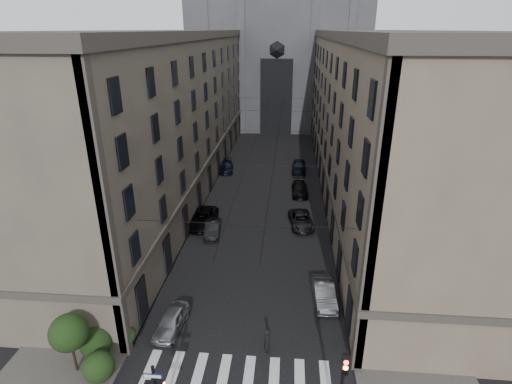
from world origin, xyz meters
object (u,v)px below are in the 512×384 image
(traffic_light_right, at_px, (342,384))
(car_right_midfar, at_px, (300,189))
(car_right_near, at_px, (324,293))
(pedestrian, at_px, (267,341))
(car_left_midnear, at_px, (212,229))
(car_right_far, at_px, (299,166))
(car_left_near, at_px, (171,321))
(car_right_midnear, at_px, (301,220))
(car_left_far, at_px, (226,167))
(gothic_tower, at_px, (279,35))
(car_left_midfar, at_px, (203,218))

(traffic_light_right, distance_m, car_right_midfar, 31.72)
(car_right_near, height_order, pedestrian, pedestrian)
(car_left_midnear, relative_size, car_right_far, 0.83)
(car_right_near, height_order, car_right_far, car_right_far)
(car_right_far, bearing_deg, car_left_near, -103.51)
(car_left_midnear, distance_m, car_right_midnear, 9.21)
(car_left_near, distance_m, car_left_far, 32.77)
(car_left_near, bearing_deg, car_left_far, 98.98)
(traffic_light_right, bearing_deg, car_right_far, 92.01)
(gothic_tower, xyz_separation_m, car_left_near, (-4.89, -66.38, -17.14))
(car_right_near, relative_size, pedestrian, 2.49)
(gothic_tower, xyz_separation_m, car_right_midfar, (4.20, -41.45, -17.11))
(gothic_tower, height_order, car_right_midnear, gothic_tower)
(gothic_tower, height_order, car_left_midnear, gothic_tower)
(car_left_midnear, distance_m, car_left_far, 19.20)
(car_left_near, bearing_deg, car_right_near, 27.41)
(car_left_midfar, height_order, car_left_far, car_left_midfar)
(car_right_far, bearing_deg, car_right_near, -85.45)
(gothic_tower, height_order, car_left_far, gothic_tower)
(car_right_midnear, distance_m, car_right_midfar, 8.73)
(car_left_far, xyz_separation_m, pedestrian, (7.93, -34.30, 0.19))
(car_left_far, xyz_separation_m, car_right_near, (11.84, -28.76, 0.04))
(pedestrian, bearing_deg, traffic_light_right, -135.54)
(car_left_midfar, bearing_deg, car_right_far, 59.02)
(car_left_midnear, relative_size, car_right_midfar, 0.84)
(gothic_tower, distance_m, car_left_far, 38.25)
(gothic_tower, bearing_deg, car_left_near, -94.21)
(traffic_light_right, xyz_separation_m, car_left_midfar, (-11.58, 22.26, -2.53))
(traffic_light_right, xyz_separation_m, car_right_midfar, (-1.40, 31.58, -2.60))
(gothic_tower, xyz_separation_m, car_left_midnear, (-4.64, -52.77, -17.14))
(car_left_midfar, height_order, car_right_midnear, car_left_midfar)
(car_left_near, relative_size, car_left_midnear, 0.97)
(car_right_far, bearing_deg, car_left_far, -175.08)
(car_left_near, bearing_deg, car_right_midfar, 76.65)
(car_right_far, relative_size, pedestrian, 2.78)
(gothic_tower, xyz_separation_m, pedestrian, (1.73, -67.93, -16.93))
(gothic_tower, relative_size, car_right_near, 13.49)
(car_left_near, distance_m, car_left_midnear, 13.61)
(traffic_light_right, height_order, car_left_midnear, traffic_light_right)
(car_left_midnear, xyz_separation_m, car_left_far, (-1.56, 19.14, 0.02))
(car_left_far, xyz_separation_m, car_right_far, (10.40, 0.58, 0.15))
(traffic_light_right, xyz_separation_m, car_left_far, (-11.80, 39.40, -2.62))
(traffic_light_right, bearing_deg, car_left_far, 106.67)
(car_right_midfar, height_order, car_right_far, car_right_far)
(car_left_far, bearing_deg, car_right_near, -74.45)
(car_left_midfar, relative_size, car_right_midnear, 1.12)
(traffic_light_right, bearing_deg, car_left_near, 147.59)
(car_left_near, distance_m, car_left_midfar, 15.64)
(car_right_near, bearing_deg, car_right_far, 88.34)
(pedestrian, bearing_deg, car_right_near, -27.89)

